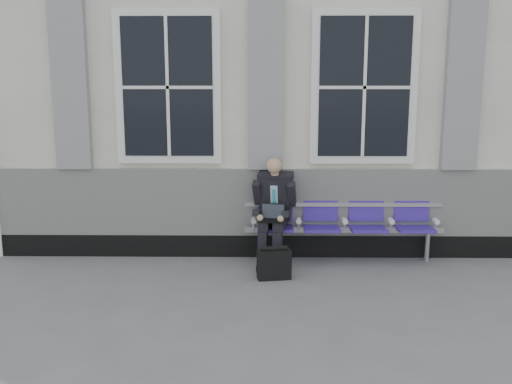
{
  "coord_description": "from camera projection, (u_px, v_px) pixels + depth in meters",
  "views": [
    {
      "loc": [
        -0.93,
        -5.94,
        2.33
      ],
      "look_at": [
        -1.02,
        0.9,
        1.0
      ],
      "focal_mm": 40.0,
      "sensor_mm": 36.0,
      "label": 1
    }
  ],
  "objects": [
    {
      "name": "businessman",
      "position": [
        274.0,
        207.0,
        7.3
      ],
      "size": [
        0.58,
        0.78,
        1.38
      ],
      "color": "black",
      "rests_on": "ground"
    },
    {
      "name": "station_building",
      "position": [
        320.0,
        88.0,
        9.24
      ],
      "size": [
        14.4,
        4.4,
        4.49
      ],
      "color": "silver",
      "rests_on": "ground"
    },
    {
      "name": "briefcase",
      "position": [
        274.0,
        264.0,
        6.8
      ],
      "size": [
        0.42,
        0.23,
        0.41
      ],
      "color": "black",
      "rests_on": "ground"
    },
    {
      "name": "ground",
      "position": [
        347.0,
        297.0,
        6.26
      ],
      "size": [
        70.0,
        70.0,
        0.0
      ],
      "primitive_type": "plane",
      "color": "slate",
      "rests_on": "ground"
    },
    {
      "name": "bench",
      "position": [
        344.0,
        219.0,
        7.45
      ],
      "size": [
        2.6,
        0.47,
        0.91
      ],
      "color": "#9EA0A3",
      "rests_on": "ground"
    }
  ]
}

